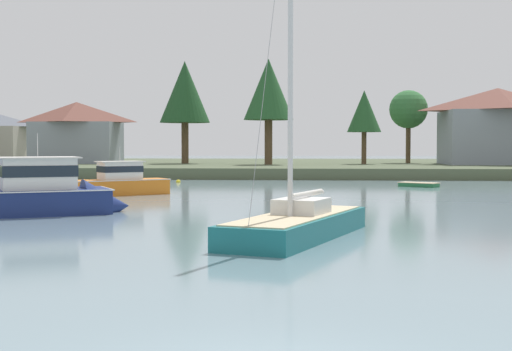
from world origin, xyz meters
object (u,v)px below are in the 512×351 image
Objects in this scene: sailboat_teal at (297,231)px; dinghy_green at (419,185)px; mooring_buoy_yellow at (178,182)px; cruiser_orange at (111,187)px; cruiser_navy at (43,201)px.

sailboat_teal reaches higher than dinghy_green.
mooring_buoy_yellow is at bearing 106.20° from sailboat_teal.
sailboat_teal is 37.08m from mooring_buoy_yellow.
cruiser_orange reaches higher than mooring_buoy_yellow.
dinghy_green reaches higher than mooring_buoy_yellow.
cruiser_orange is at bearing -95.39° from mooring_buoy_yellow.
dinghy_green is at bearing -14.70° from mooring_buoy_yellow.
sailboat_teal is at bearing -33.49° from cruiser_navy.
cruiser_orange reaches higher than dinghy_green.
cruiser_navy reaches higher than cruiser_orange.
mooring_buoy_yellow is (-19.10, 5.01, -0.05)m from dinghy_green.
sailboat_teal is at bearing -59.47° from cruiser_orange.
dinghy_green is 0.46× the size of cruiser_orange.
sailboat_teal reaches higher than mooring_buoy_yellow.
cruiser_orange is at bearing 120.53° from sailboat_teal.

